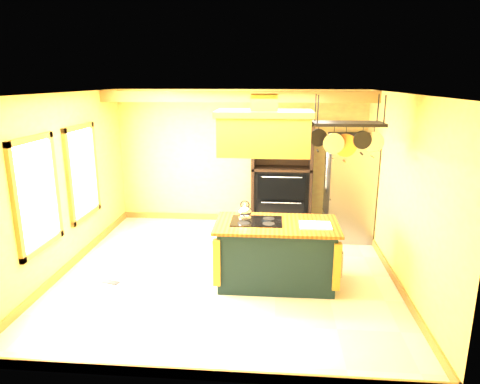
# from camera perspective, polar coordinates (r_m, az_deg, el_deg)

# --- Properties ---
(floor) EXTENTS (5.00, 5.00, 0.00)m
(floor) POSITION_cam_1_polar(r_m,az_deg,el_deg) (6.76, -1.66, -10.50)
(floor) COLOR beige
(floor) RESTS_ON ground
(ceiling) EXTENTS (5.00, 5.00, 0.00)m
(ceiling) POSITION_cam_1_polar(r_m,az_deg,el_deg) (6.11, -1.85, 13.03)
(ceiling) COLOR white
(ceiling) RESTS_ON wall_back
(wall_back) EXTENTS (5.00, 0.02, 2.70)m
(wall_back) POSITION_cam_1_polar(r_m,az_deg,el_deg) (8.74, 0.10, 4.66)
(wall_back) COLOR #E9C955
(wall_back) RESTS_ON floor
(wall_front) EXTENTS (5.00, 0.02, 2.70)m
(wall_front) POSITION_cam_1_polar(r_m,az_deg,el_deg) (3.95, -5.88, -8.21)
(wall_front) COLOR #E9C955
(wall_front) RESTS_ON floor
(wall_left) EXTENTS (0.02, 5.00, 2.70)m
(wall_left) POSITION_cam_1_polar(r_m,az_deg,el_deg) (7.03, -22.44, 1.03)
(wall_left) COLOR #E9C955
(wall_left) RESTS_ON floor
(wall_right) EXTENTS (0.02, 5.00, 2.70)m
(wall_right) POSITION_cam_1_polar(r_m,az_deg,el_deg) (6.52, 20.65, 0.17)
(wall_right) COLOR #E9C955
(wall_right) RESTS_ON floor
(ceiling_beam) EXTENTS (5.00, 0.15, 0.20)m
(ceiling_beam) POSITION_cam_1_polar(r_m,az_deg,el_deg) (7.81, -0.39, 12.61)
(ceiling_beam) COLOR olive
(ceiling_beam) RESTS_ON ceiling
(window_near) EXTENTS (0.06, 1.06, 1.56)m
(window_near) POSITION_cam_1_polar(r_m,az_deg,el_deg) (6.33, -25.43, -0.27)
(window_near) COLOR olive
(window_near) RESTS_ON wall_left
(window_far) EXTENTS (0.06, 1.06, 1.56)m
(window_far) POSITION_cam_1_polar(r_m,az_deg,el_deg) (7.53, -20.21, 2.48)
(window_far) COLOR olive
(window_far) RESTS_ON wall_left
(kitchen_island) EXTENTS (1.75, 0.97, 1.11)m
(kitchen_island) POSITION_cam_1_polar(r_m,az_deg,el_deg) (6.24, 4.82, -8.08)
(kitchen_island) COLOR #13252B
(kitchen_island) RESTS_ON floor
(range_hood) EXTENTS (1.28, 0.72, 0.80)m
(range_hood) POSITION_cam_1_polar(r_m,az_deg,el_deg) (5.79, 3.22, 8.20)
(range_hood) COLOR #B0862C
(range_hood) RESTS_ON ceiling
(pot_rack) EXTENTS (0.99, 0.46, 0.83)m
(pot_rack) POSITION_cam_1_polar(r_m,az_deg,el_deg) (5.87, 14.15, 7.82)
(pot_rack) COLOR black
(pot_rack) RESTS_ON ceiling
(refrigerator) EXTENTS (0.81, 0.96, 1.87)m
(refrigerator) POSITION_cam_1_polar(r_m,az_deg,el_deg) (8.19, 14.30, 0.37)
(refrigerator) COLOR gray
(refrigerator) RESTS_ON floor
(hutch) EXTENTS (1.19, 0.54, 2.10)m
(hutch) POSITION_cam_1_polar(r_m,az_deg,el_deg) (8.60, 5.52, 0.85)
(hutch) COLOR black
(hutch) RESTS_ON floor
(floor_register) EXTENTS (0.30, 0.19, 0.01)m
(floor_register) POSITION_cam_1_polar(r_m,az_deg,el_deg) (6.69, -16.88, -11.41)
(floor_register) COLOR black
(floor_register) RESTS_ON floor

